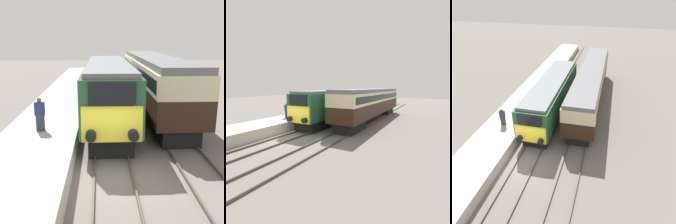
% 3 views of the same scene
% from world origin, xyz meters
% --- Properties ---
extents(ground_plane, '(120.00, 120.00, 0.00)m').
position_xyz_m(ground_plane, '(0.00, 0.00, 0.00)').
color(ground_plane, slate).
extents(platform_left, '(3.50, 50.00, 0.90)m').
position_xyz_m(platform_left, '(-3.30, 8.00, 0.45)').
color(platform_left, '#B7B2A8').
rests_on(platform_left, ground_plane).
extents(rails_near_track, '(1.51, 60.00, 0.14)m').
position_xyz_m(rails_near_track, '(0.00, 5.00, 0.07)').
color(rails_near_track, '#4C4238').
rests_on(rails_near_track, ground_plane).
extents(rails_far_track, '(1.50, 60.00, 0.14)m').
position_xyz_m(rails_far_track, '(3.40, 5.00, 0.07)').
color(rails_far_track, '#4C4238').
rests_on(rails_far_track, ground_plane).
extents(locomotive, '(2.70, 12.63, 3.75)m').
position_xyz_m(locomotive, '(0.00, 7.66, 2.07)').
color(locomotive, black).
rests_on(locomotive, ground_plane).
extents(passenger_carriage, '(2.75, 17.14, 3.89)m').
position_xyz_m(passenger_carriage, '(3.40, 11.25, 2.36)').
color(passenger_carriage, black).
rests_on(passenger_carriage, ground_plane).
extents(person_on_platform, '(0.44, 0.26, 1.58)m').
position_xyz_m(person_on_platform, '(-3.27, 3.46, 1.68)').
color(person_on_platform, '#2D334C').
rests_on(person_on_platform, platform_left).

